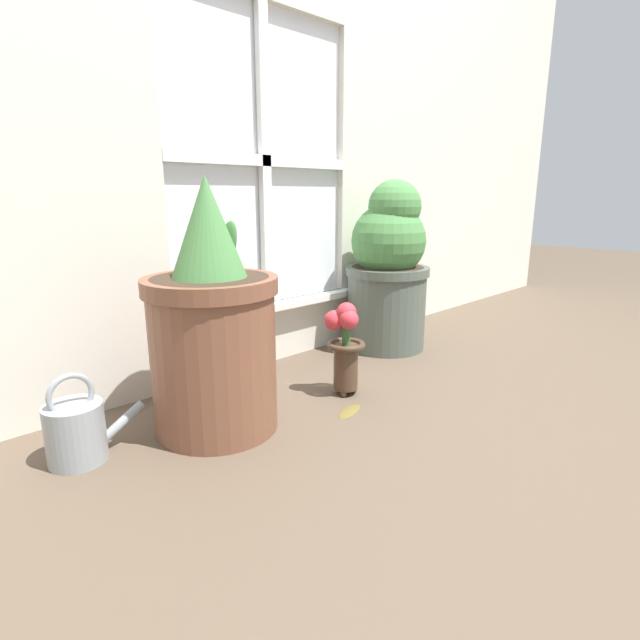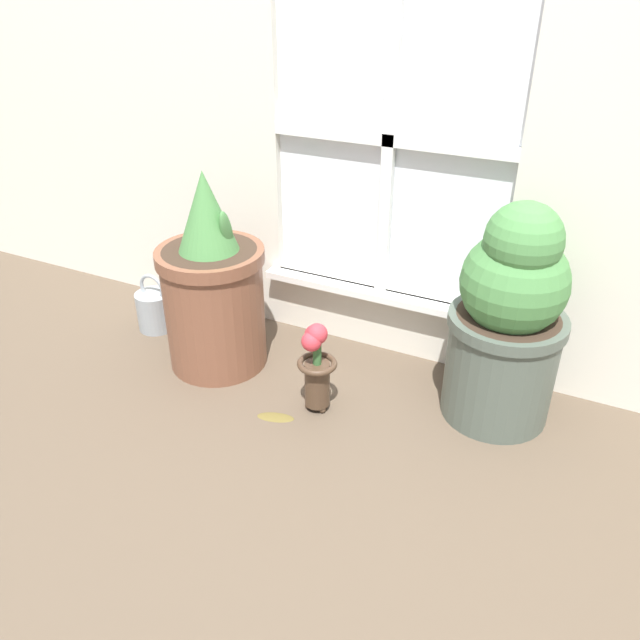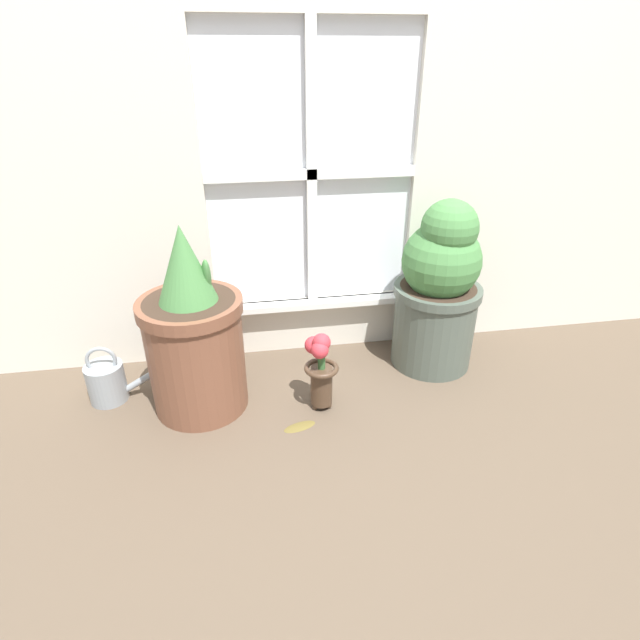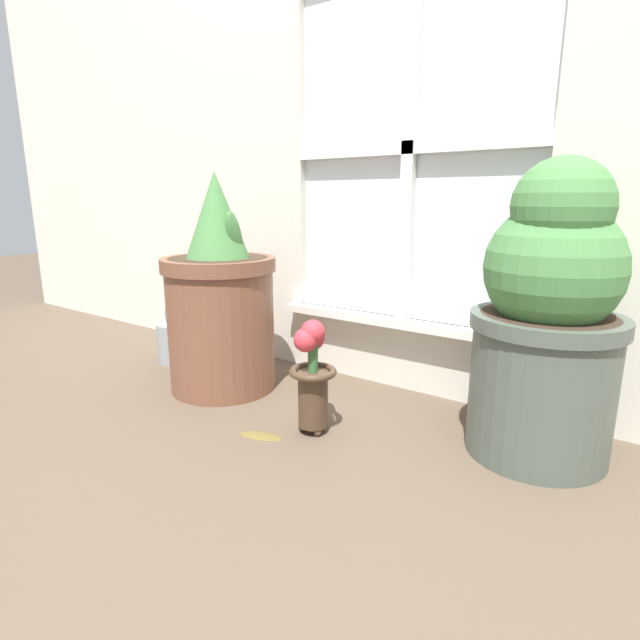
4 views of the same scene
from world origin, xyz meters
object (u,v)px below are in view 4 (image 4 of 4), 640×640
at_px(potted_plant_left, 220,302).
at_px(flower_vase, 312,372).
at_px(watering_can, 177,341).
at_px(potted_plant_right, 548,321).

height_order(potted_plant_left, flower_vase, potted_plant_left).
distance_m(potted_plant_left, watering_can, 0.38).
bearing_deg(flower_vase, potted_plant_right, 23.85).
bearing_deg(potted_plant_right, potted_plant_left, -171.76).
bearing_deg(watering_can, potted_plant_left, -13.97).
bearing_deg(potted_plant_left, flower_vase, -11.74).
bearing_deg(potted_plant_right, flower_vase, -156.15).
bearing_deg(potted_plant_right, watering_can, -177.76).
relative_size(potted_plant_left, potted_plant_right, 0.99).
xyz_separation_m(potted_plant_left, watering_can, (-0.32, 0.08, -0.19)).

